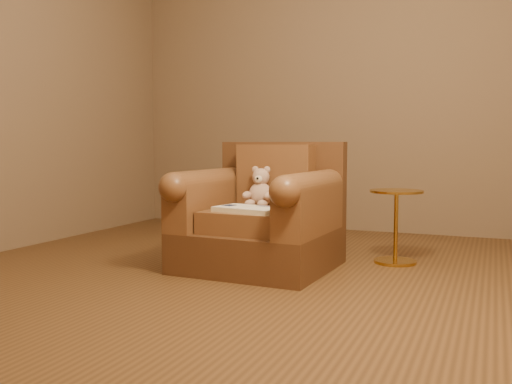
% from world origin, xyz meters
% --- Properties ---
extents(floor, '(4.00, 4.00, 0.00)m').
position_xyz_m(floor, '(0.00, 0.00, 0.00)').
color(floor, brown).
rests_on(floor, ground).
extents(armchair, '(0.93, 0.89, 0.80)m').
position_xyz_m(armchair, '(-0.05, 0.22, 0.31)').
color(armchair, '#51301B').
rests_on(armchair, floor).
extents(teddy_bear, '(0.19, 0.22, 0.27)m').
position_xyz_m(teddy_bear, '(-0.09, 0.29, 0.48)').
color(teddy_bear, tan).
rests_on(teddy_bear, armchair).
extents(guidebook, '(0.43, 0.31, 0.03)m').
position_xyz_m(guidebook, '(-0.03, -0.02, 0.40)').
color(guidebook, beige).
rests_on(guidebook, armchair).
extents(side_table, '(0.35, 0.35, 0.49)m').
position_xyz_m(side_table, '(0.73, 0.67, 0.26)').
color(side_table, gold).
rests_on(side_table, floor).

